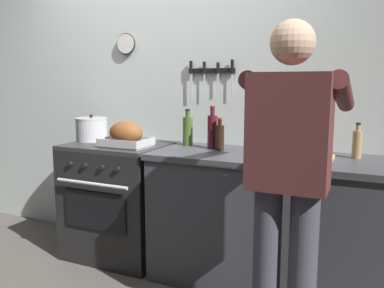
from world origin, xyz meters
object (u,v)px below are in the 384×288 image
stove (120,199)px  bottle_hot_sauce (290,141)px  bottle_wine_red (212,131)px  cutting_board (303,157)px  bottle_olive_oil (188,130)px  person_cook (289,170)px  roasting_pan (126,135)px  bottle_soy_sauce (220,137)px  bottle_vinegar (357,144)px  stock_pot (92,129)px

stove → bottle_hot_sauce: 1.40m
bottle_hot_sauce → bottle_wine_red: (-0.54, -0.06, 0.05)m
stove → cutting_board: (1.40, -0.02, 0.46)m
stove → bottle_wine_red: 0.95m
bottle_hot_sauce → bottle_olive_oil: bottle_olive_oil is taller
person_cook → bottle_wine_red: bearing=52.7°
roasting_pan → bottle_olive_oil: size_ratio=1.29×
bottle_soy_sauce → bottle_olive_oil: 0.32m
bottle_soy_sauce → bottle_vinegar: (0.89, 0.08, -0.00)m
bottle_vinegar → bottle_wine_red: bearing=-177.7°
roasting_pan → bottle_wine_red: bottle_wine_red is taller
stove → bottle_olive_oil: (0.52, 0.15, 0.56)m
stock_pot → bottle_vinegar: 1.99m
bottle_vinegar → cutting_board: bearing=-153.8°
stove → roasting_pan: size_ratio=2.56×
roasting_pan → stock_pot: 0.45m
stove → stock_pot: size_ratio=3.52×
bottle_hot_sauce → bottle_wine_red: size_ratio=0.65×
roasting_pan → stock_pot: (-0.43, 0.14, 0.01)m
bottle_olive_oil → bottle_vinegar: size_ratio=1.21×
bottle_olive_oil → bottle_vinegar: bearing=-1.2°
roasting_pan → bottle_soy_sauce: (0.68, 0.15, 0.01)m
roasting_pan → stock_pot: bearing=161.7°
stove → bottle_wine_red: bottle_wine_red is taller
person_cook → bottle_wine_red: 0.99m
person_cook → bottle_olive_oil: (-0.91, 0.77, 0.06)m
roasting_pan → bottle_vinegar: (1.56, 0.23, 0.01)m
bottle_soy_sauce → bottle_olive_oil: (-0.30, 0.10, 0.02)m
person_cook → cutting_board: (-0.03, 0.59, -0.04)m
person_cook → bottle_vinegar: bearing=-11.8°
stock_pot → bottle_wine_red: 1.04m
stock_pot → bottle_vinegar: size_ratio=1.14×
person_cook → stock_pot: 1.84m
stock_pot → cutting_board: size_ratio=0.71×
bottle_soy_sauce → cutting_board: bearing=-6.8°
cutting_board → bottle_hot_sauce: bearing=123.8°
bottle_soy_sauce → bottle_wine_red: 0.09m
person_cook → bottle_olive_oil: size_ratio=6.08×
stove → cutting_board: 1.48m
bottle_soy_sauce → bottle_vinegar: bearing=5.1°
person_cook → cutting_board: person_cook is taller
cutting_board → bottle_vinegar: bottle_vinegar is taller
person_cook → stock_pot: size_ratio=6.48×
bottle_hot_sauce → bottle_olive_oil: 0.77m
stock_pot → bottle_hot_sauce: bearing=4.1°
stock_pot → bottle_soy_sauce: bearing=0.6°
stock_pot → bottle_olive_oil: (0.81, 0.11, 0.02)m
stock_pot → bottle_olive_oil: bearing=8.1°
cutting_board → bottle_vinegar: 0.35m
stove → person_cook: size_ratio=0.54×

